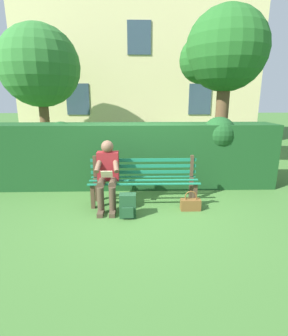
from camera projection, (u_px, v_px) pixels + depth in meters
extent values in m
plane|color=#3D6B2D|center=(144.00, 204.00, 4.93)|extent=(60.00, 60.00, 0.00)
cube|color=#4C3828|center=(195.00, 195.00, 4.73)|extent=(0.07, 0.07, 0.45)
cube|color=#4C3828|center=(93.00, 196.00, 4.68)|extent=(0.07, 0.07, 0.45)
cube|color=#4C3828|center=(191.00, 189.00, 5.06)|extent=(0.07, 0.07, 0.45)
cube|color=#4C3828|center=(96.00, 190.00, 5.01)|extent=(0.07, 0.07, 0.45)
cube|color=#197251|center=(144.00, 177.00, 5.03)|extent=(1.99, 0.06, 0.02)
cube|color=#197251|center=(144.00, 180.00, 4.81)|extent=(1.99, 0.06, 0.02)
cube|color=#197251|center=(144.00, 184.00, 4.60)|extent=(1.99, 0.06, 0.02)
cube|color=#4C3828|center=(192.00, 166.00, 4.99)|extent=(0.06, 0.06, 0.41)
cube|color=#4C3828|center=(95.00, 166.00, 4.93)|extent=(0.06, 0.06, 0.41)
cube|color=#197251|center=(144.00, 172.00, 4.99)|extent=(1.99, 0.02, 0.06)
cube|color=#197251|center=(144.00, 166.00, 4.96)|extent=(1.99, 0.02, 0.06)
cube|color=#197251|center=(144.00, 160.00, 4.93)|extent=(1.99, 0.02, 0.06)
cube|color=maroon|center=(108.00, 166.00, 4.74)|extent=(0.38, 0.22, 0.52)
sphere|color=brown|center=(107.00, 147.00, 4.63)|extent=(0.22, 0.22, 0.22)
cylinder|color=#473828|center=(113.00, 182.00, 4.60)|extent=(0.13, 0.42, 0.13)
cylinder|color=#473828|center=(102.00, 182.00, 4.60)|extent=(0.13, 0.42, 0.13)
cylinder|color=#473828|center=(112.00, 200.00, 4.47)|extent=(0.12, 0.12, 0.47)
cylinder|color=#473828|center=(101.00, 200.00, 4.46)|extent=(0.12, 0.12, 0.47)
cube|color=#473828|center=(112.00, 213.00, 4.44)|extent=(0.10, 0.24, 0.07)
cube|color=#473828|center=(101.00, 213.00, 4.44)|extent=(0.10, 0.24, 0.07)
cylinder|color=brown|center=(116.00, 165.00, 4.60)|extent=(0.14, 0.32, 0.26)
cylinder|color=brown|center=(99.00, 165.00, 4.59)|extent=(0.14, 0.32, 0.26)
cube|color=beige|center=(107.00, 174.00, 4.51)|extent=(0.20, 0.07, 0.13)
cube|color=#19471E|center=(133.00, 155.00, 5.80)|extent=(6.18, 0.80, 1.38)
sphere|color=#19471E|center=(219.00, 134.00, 5.61)|extent=(0.72, 0.72, 0.72)
sphere|color=#19471E|center=(62.00, 136.00, 5.73)|extent=(0.64, 0.64, 0.64)
cylinder|color=brown|center=(221.00, 121.00, 7.37)|extent=(0.35, 0.35, 2.55)
sphere|color=#236023|center=(227.00, 49.00, 6.88)|extent=(2.15, 2.15, 2.15)
sphere|color=#236023|center=(203.00, 60.00, 7.23)|extent=(1.29, 1.29, 1.29)
cube|color=beige|center=(139.00, 65.00, 11.51)|extent=(9.76, 2.87, 6.63)
cube|color=#334756|center=(200.00, 99.00, 10.55)|extent=(0.90, 0.04, 1.20)
cube|color=#334756|center=(78.00, 99.00, 10.41)|extent=(0.90, 0.04, 1.20)
cube|color=#334756|center=(139.00, 38.00, 9.90)|extent=(0.90, 0.04, 1.20)
cube|color=#1E4728|center=(128.00, 206.00, 4.34)|extent=(0.27, 0.18, 0.40)
cube|color=#1E4728|center=(128.00, 213.00, 4.26)|extent=(0.19, 0.04, 0.18)
cylinder|color=#1E4728|center=(133.00, 202.00, 4.44)|extent=(0.04, 0.04, 0.24)
cylinder|color=#1E4728|center=(123.00, 202.00, 4.43)|extent=(0.04, 0.04, 0.24)
cube|color=brown|center=(190.00, 205.00, 4.64)|extent=(0.35, 0.15, 0.20)
torus|color=brown|center=(191.00, 197.00, 4.60)|extent=(0.22, 0.02, 0.22)
cylinder|color=brown|center=(45.00, 124.00, 8.56)|extent=(0.30, 0.30, 2.18)
sphere|color=#2D702D|center=(40.00, 66.00, 8.10)|extent=(2.48, 2.48, 2.48)
sphere|color=#2D702D|center=(25.00, 76.00, 8.51)|extent=(1.49, 1.49, 1.49)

